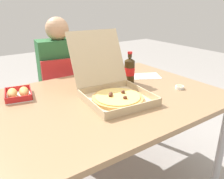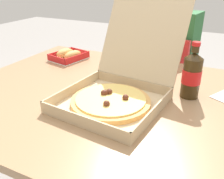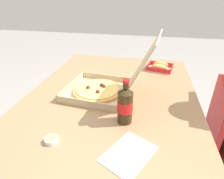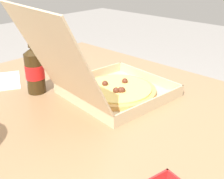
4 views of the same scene
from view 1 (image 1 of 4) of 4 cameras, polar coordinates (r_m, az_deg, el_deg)
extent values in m
cube|color=#997551|center=(1.43, -1.04, -2.16)|extent=(1.39, 1.02, 0.03)
cylinder|color=#B7B7BC|center=(1.76, 25.36, -12.83)|extent=(0.05, 0.05, 0.69)
cylinder|color=#B7B7BC|center=(2.24, 6.05, -3.38)|extent=(0.05, 0.05, 0.69)
cube|color=red|center=(2.20, -12.44, -1.81)|extent=(0.45, 0.45, 0.04)
cube|color=red|center=(1.96, -11.52, 1.94)|extent=(0.36, 0.08, 0.38)
cylinder|color=#B2B2B7|center=(2.48, -9.27, -4.34)|extent=(0.03, 0.03, 0.43)
cylinder|color=#B2B2B7|center=(2.42, -16.99, -5.76)|extent=(0.03, 0.03, 0.43)
cylinder|color=#B2B2B7|center=(2.19, -6.51, -7.80)|extent=(0.03, 0.03, 0.43)
cylinder|color=#B2B2B7|center=(2.12, -15.27, -9.58)|extent=(0.03, 0.03, 0.43)
cylinder|color=#333847|center=(2.44, -10.93, -4.65)|extent=(0.09, 0.09, 0.45)
cylinder|color=#333847|center=(2.41, -15.05, -5.41)|extent=(0.09, 0.09, 0.45)
cube|color=#333847|center=(2.29, -11.05, 1.07)|extent=(0.15, 0.31, 0.10)
cube|color=#333847|center=(2.25, -15.44, 0.34)|extent=(0.15, 0.31, 0.10)
cube|color=#286033|center=(2.04, -12.72, 6.14)|extent=(0.38, 0.23, 0.42)
sphere|color=tan|center=(1.99, -13.42, 14.38)|extent=(0.19, 0.19, 0.19)
cube|color=tan|center=(1.35, 1.38, -2.66)|extent=(0.39, 0.39, 0.01)
cube|color=tan|center=(1.21, 5.67, -4.61)|extent=(0.36, 0.04, 0.04)
cube|color=tan|center=(1.27, -5.50, -3.28)|extent=(0.04, 0.36, 0.04)
cube|color=tan|center=(1.44, 7.48, -0.41)|extent=(0.04, 0.36, 0.04)
cube|color=tan|center=(1.49, -2.07, 0.55)|extent=(0.36, 0.04, 0.04)
cube|color=tan|center=(1.50, -3.61, 8.00)|extent=(0.37, 0.20, 0.33)
cylinder|color=tan|center=(1.35, 1.39, -2.20)|extent=(0.30, 0.30, 0.02)
cylinder|color=#EAC666|center=(1.34, 1.39, -1.73)|extent=(0.26, 0.26, 0.01)
sphere|color=#562819|center=(1.34, -0.34, -1.41)|extent=(0.02, 0.02, 0.02)
sphere|color=#562819|center=(1.30, 3.24, -2.03)|extent=(0.02, 0.02, 0.02)
sphere|color=#562819|center=(1.38, 2.74, -0.66)|extent=(0.02, 0.02, 0.02)
sphere|color=#562819|center=(1.35, -0.27, -1.12)|extent=(0.02, 0.02, 0.02)
sphere|color=#562819|center=(1.33, -0.36, -1.50)|extent=(0.02, 0.02, 0.02)
cube|color=white|center=(1.51, -22.02, -1.67)|extent=(0.19, 0.22, 0.00)
cube|color=red|center=(1.42, -21.99, -2.28)|extent=(0.15, 0.04, 0.03)
cube|color=red|center=(1.59, -22.25, 0.19)|extent=(0.15, 0.04, 0.03)
cube|color=red|center=(1.51, -24.86, -1.36)|extent=(0.04, 0.19, 0.03)
cube|color=red|center=(1.50, -19.39, -0.58)|extent=(0.04, 0.19, 0.03)
ellipsoid|color=tan|center=(1.50, -23.42, -0.85)|extent=(0.08, 0.13, 0.05)
ellipsoid|color=tan|center=(1.50, -20.92, -0.49)|extent=(0.08, 0.13, 0.05)
cylinder|color=#33230F|center=(1.62, 4.33, 4.31)|extent=(0.07, 0.07, 0.16)
cone|color=#33230F|center=(1.60, 4.42, 7.48)|extent=(0.07, 0.07, 0.02)
cylinder|color=#33230F|center=(1.59, 4.44, 8.35)|extent=(0.03, 0.03, 0.02)
cylinder|color=red|center=(1.59, 4.46, 9.04)|extent=(0.03, 0.03, 0.01)
cylinder|color=red|center=(1.62, 4.33, 4.58)|extent=(0.07, 0.07, 0.06)
cube|color=white|center=(1.81, 8.36, 3.31)|extent=(0.26, 0.23, 0.00)
cylinder|color=white|center=(1.60, 16.33, 0.52)|extent=(0.06, 0.06, 0.02)
cylinder|color=#DBBC66|center=(1.59, 16.35, 0.72)|extent=(0.05, 0.05, 0.01)
camera|label=2|loc=(1.13, 42.40, 10.86)|focal=39.47mm
camera|label=3|loc=(2.15, 19.64, 20.66)|focal=30.23mm
camera|label=4|loc=(1.74, -34.00, 15.55)|focal=44.87mm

